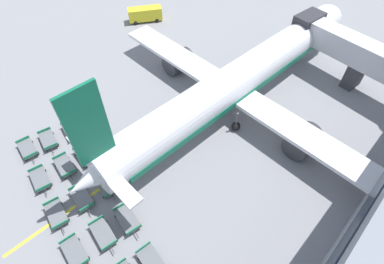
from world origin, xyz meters
TOP-DOWN VIEW (x-y plane):
  - ground_plane at (0.00, 0.00)m, footprint 500.00×500.00m
  - jet_bridge at (23.73, 12.34)m, footprint 20.02×6.19m
  - airplane at (12.86, -0.57)m, footprint 36.13×43.33m
  - service_van at (-10.49, 4.93)m, footprint 4.60×5.61m
  - baggage_dolly_row_near_col_a at (1.74, -21.88)m, footprint 3.57×1.84m
  - baggage_dolly_row_near_col_b at (6.22, -22.80)m, footprint 3.58×1.96m
  - baggage_dolly_row_near_col_c at (10.70, -23.58)m, footprint 3.58×1.97m
  - baggage_dolly_row_near_col_d at (14.89, -24.29)m, footprint 3.57×1.84m
  - baggage_dolly_row_mid_a_col_a at (2.18, -19.73)m, footprint 3.58×2.02m
  - baggage_dolly_row_mid_a_col_b at (6.56, -20.29)m, footprint 3.57×1.88m
  - baggage_dolly_row_mid_a_col_c at (10.95, -21.09)m, footprint 3.58×1.88m
  - baggage_dolly_row_mid_a_col_d at (15.28, -21.73)m, footprint 3.58×1.89m
  - baggage_dolly_row_mid_b_col_a at (2.78, -17.23)m, footprint 3.58×1.97m
  - baggage_dolly_row_mid_b_col_b at (6.94, -18.12)m, footprint 3.57×1.82m
  - baggage_dolly_row_mid_b_col_c at (11.39, -18.69)m, footprint 3.58×1.96m
  - baggage_dolly_row_mid_b_col_d at (15.70, -19.46)m, footprint 3.58×1.94m
  - baggage_dolly_row_mid_b_col_e at (20.08, -20.35)m, footprint 3.57×1.85m
  - stand_guidance_stripe at (11.46, -9.65)m, footprint 1.87×38.02m

SIDE VIEW (x-z plane):
  - ground_plane at x=0.00m, z-range 0.00..0.00m
  - stand_guidance_stripe at x=11.46m, z-range 0.00..0.01m
  - baggage_dolly_row_near_col_a at x=1.74m, z-range 0.01..0.93m
  - baggage_dolly_row_near_col_b at x=6.22m, z-range 0.01..0.93m
  - baggage_dolly_row_near_col_c at x=10.70m, z-range 0.01..0.93m
  - baggage_dolly_row_near_col_d at x=14.89m, z-range 0.01..0.93m
  - baggage_dolly_row_mid_a_col_a at x=2.18m, z-range 0.01..0.93m
  - baggage_dolly_row_mid_a_col_b at x=6.56m, z-range 0.01..0.93m
  - baggage_dolly_row_mid_a_col_c at x=10.95m, z-range 0.01..0.93m
  - baggage_dolly_row_mid_a_col_d at x=15.28m, z-range 0.01..0.93m
  - baggage_dolly_row_mid_b_col_a at x=2.78m, z-range 0.01..0.93m
  - baggage_dolly_row_mid_b_col_b at x=6.94m, z-range 0.01..0.93m
  - baggage_dolly_row_mid_b_col_c at x=11.39m, z-range 0.01..0.93m
  - baggage_dolly_row_mid_b_col_d at x=15.70m, z-range 0.01..0.93m
  - baggage_dolly_row_mid_b_col_e at x=20.08m, z-range 0.01..0.93m
  - service_van at x=-10.49m, z-range 0.10..2.30m
  - airplane at x=12.86m, z-range -3.03..9.85m
  - jet_bridge at x=23.73m, z-range 0.75..7.21m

